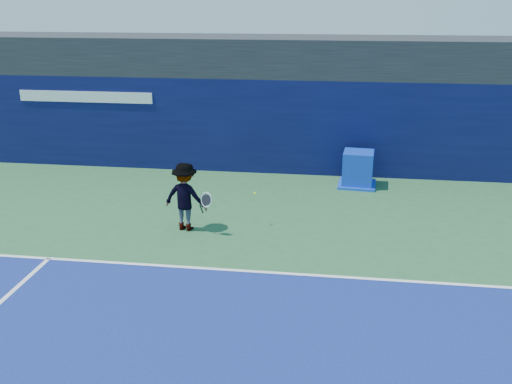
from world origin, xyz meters
The scene contains 7 objects.
ground centered at (0.00, 0.00, 0.00)m, with size 80.00×80.00×0.00m, color #295B33.
baseline centered at (0.00, 3.00, 0.01)m, with size 24.00×0.10×0.01m, color white.
stadium_band centered at (0.00, 11.50, 3.60)m, with size 36.00×3.00×1.20m, color black.
back_wall_assembly centered at (0.00, 10.50, 1.50)m, with size 36.00×1.03×3.00m.
equipment_cart centered at (1.82, 9.13, 0.48)m, with size 1.19×1.19×1.06m.
tennis_player centered at (-2.44, 5.07, 0.84)m, with size 1.34×0.82×1.69m.
tennis_ball centered at (-0.80, 5.53, 0.85)m, with size 0.06×0.06×0.06m.
Camera 1 is at (1.04, -7.57, 5.42)m, focal length 40.00 mm.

